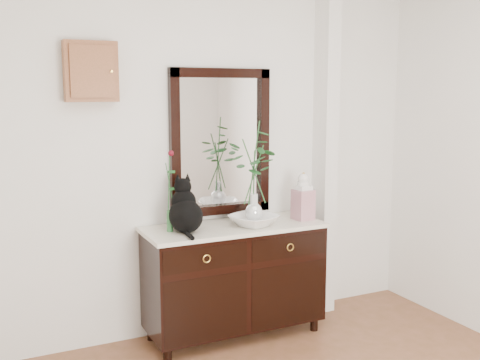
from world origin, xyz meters
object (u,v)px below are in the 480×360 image
ginger_jar (303,196)px  sideboard (234,275)px  cat (186,205)px  lotus_bowl (254,220)px

ginger_jar → sideboard: bearing=174.7°
sideboard → ginger_jar: ginger_jar is taller
sideboard → ginger_jar: size_ratio=3.62×
cat → lotus_bowl: cat is taller
sideboard → lotus_bowl: bearing=-32.6°
lotus_bowl → ginger_jar: (0.44, 0.03, 0.14)m
sideboard → cat: bearing=-175.7°
cat → ginger_jar: bearing=4.0°
cat → ginger_jar: (0.94, -0.02, -0.01)m
ginger_jar → cat: bearing=178.6°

